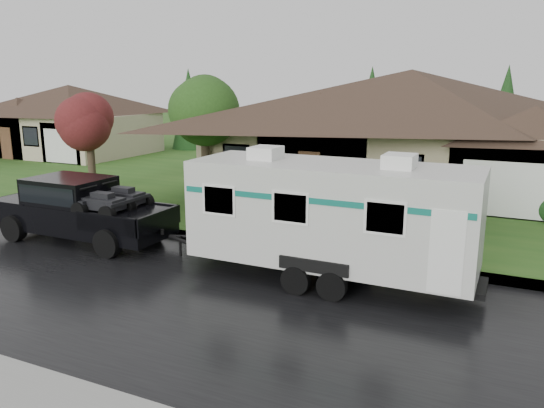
# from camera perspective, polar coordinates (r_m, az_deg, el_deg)

# --- Properties ---
(ground) EXTENTS (140.00, 140.00, 0.00)m
(ground) POSITION_cam_1_polar(r_m,az_deg,el_deg) (15.02, -4.14, -7.25)
(ground) COLOR #265219
(ground) RESTS_ON ground
(road) EXTENTS (140.00, 8.00, 0.01)m
(road) POSITION_cam_1_polar(r_m,az_deg,el_deg) (13.43, -8.34, -9.86)
(road) COLOR black
(road) RESTS_ON ground
(curb) EXTENTS (140.00, 0.50, 0.15)m
(curb) POSITION_cam_1_polar(r_m,az_deg,el_deg) (16.88, -0.42, -4.62)
(curb) COLOR gray
(curb) RESTS_ON ground
(lawn) EXTENTS (140.00, 26.00, 0.15)m
(lawn) POSITION_cam_1_polar(r_m,az_deg,el_deg) (28.60, 10.63, 2.52)
(lawn) COLOR #265219
(lawn) RESTS_ON ground
(house_main) EXTENTS (19.44, 10.80, 6.90)m
(house_main) POSITION_cam_1_polar(r_m,az_deg,el_deg) (26.57, 15.15, 9.15)
(house_main) COLOR gray
(house_main) RESTS_ON lawn
(house_far) EXTENTS (10.80, 8.64, 5.80)m
(house_far) POSITION_cam_1_polar(r_m,az_deg,el_deg) (40.24, -20.79, 9.07)
(house_far) COLOR #B7AD88
(house_far) RESTS_ON lawn
(tree_left_green) EXTENTS (3.29, 3.29, 5.44)m
(tree_left_green) POSITION_cam_1_polar(r_m,az_deg,el_deg) (24.79, -7.31, 10.01)
(tree_left_green) COLOR #382B1E
(tree_left_green) RESTS_ON lawn
(tree_red) EXTENTS (2.75, 2.75, 4.55)m
(tree_red) POSITION_cam_1_polar(r_m,az_deg,el_deg) (25.94, -19.14, 8.16)
(tree_red) COLOR #382B1E
(tree_red) RESTS_ON lawn
(shrub_row) EXTENTS (13.60, 1.00, 1.00)m
(shrub_row) POSITION_cam_1_polar(r_m,az_deg,el_deg) (22.59, 11.93, 1.16)
(shrub_row) COLOR #143814
(shrub_row) RESTS_ON lawn
(pickup_truck) EXTENTS (6.32, 2.40, 2.11)m
(pickup_truck) POSITION_cam_1_polar(r_m,az_deg,el_deg) (18.72, -20.12, -0.32)
(pickup_truck) COLOR black
(pickup_truck) RESTS_ON ground
(travel_trailer) EXTENTS (7.79, 2.74, 3.50)m
(travel_trailer) POSITION_cam_1_polar(r_m,az_deg,el_deg) (13.87, 6.41, -1.00)
(travel_trailer) COLOR silver
(travel_trailer) RESTS_ON ground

